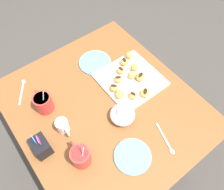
{
  "coord_description": "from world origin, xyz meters",
  "views": [
    {
      "loc": [
        -0.49,
        0.32,
        1.71
      ],
      "look_at": [
        0.02,
        -0.06,
        0.72
      ],
      "focal_mm": 36.29,
      "sensor_mm": 36.0,
      "label": 1
    }
  ],
  "objects_px": {
    "dining_table": "(105,116)",
    "beignet_3": "(118,79)",
    "coffee_mug_red_left": "(80,156)",
    "cream_pitcher_white": "(63,126)",
    "beignet_2": "(133,96)",
    "beignet_8": "(140,77)",
    "beignet_7": "(135,67)",
    "beignet_10": "(129,55)",
    "beignet_0": "(145,93)",
    "saucer_sky_left": "(95,63)",
    "sugar_caddy": "(41,146)",
    "beignet_6": "(132,75)",
    "beignet_4": "(114,88)",
    "beignet_9": "(124,62)",
    "saucer_sky_right": "(133,156)",
    "pastry_plate_square": "(130,80)",
    "beignet_1": "(120,94)",
    "ice_cream_bowl": "(122,114)",
    "beignet_5": "(121,71)"
  },
  "relations": [
    {
      "from": "dining_table",
      "to": "beignet_3",
      "type": "relative_size",
      "value": 21.74
    },
    {
      "from": "coffee_mug_red_left",
      "to": "cream_pitcher_white",
      "type": "bearing_deg",
      "value": -4.18
    },
    {
      "from": "beignet_2",
      "to": "beignet_8",
      "type": "bearing_deg",
      "value": -58.97
    },
    {
      "from": "beignet_7",
      "to": "beignet_10",
      "type": "distance_m",
      "value": 0.09
    },
    {
      "from": "beignet_0",
      "to": "beignet_8",
      "type": "relative_size",
      "value": 1.08
    },
    {
      "from": "cream_pitcher_white",
      "to": "saucer_sky_left",
      "type": "relative_size",
      "value": 0.56
    },
    {
      "from": "sugar_caddy",
      "to": "beignet_6",
      "type": "height_order",
      "value": "sugar_caddy"
    },
    {
      "from": "beignet_4",
      "to": "beignet_10",
      "type": "xyz_separation_m",
      "value": [
        0.13,
        -0.21,
        0.0
      ]
    },
    {
      "from": "dining_table",
      "to": "beignet_9",
      "type": "relative_size",
      "value": 20.48
    },
    {
      "from": "saucer_sky_right",
      "to": "beignet_0",
      "type": "relative_size",
      "value": 3.03
    },
    {
      "from": "dining_table",
      "to": "pastry_plate_square",
      "type": "distance_m",
      "value": 0.25
    },
    {
      "from": "beignet_1",
      "to": "beignet_10",
      "type": "distance_m",
      "value": 0.27
    },
    {
      "from": "ice_cream_bowl",
      "to": "beignet_10",
      "type": "distance_m",
      "value": 0.39
    },
    {
      "from": "dining_table",
      "to": "beignet_4",
      "type": "xyz_separation_m",
      "value": [
        0.04,
        -0.09,
        0.16
      ]
    },
    {
      "from": "saucer_sky_left",
      "to": "beignet_5",
      "type": "height_order",
      "value": "beignet_5"
    },
    {
      "from": "pastry_plate_square",
      "to": "beignet_3",
      "type": "bearing_deg",
      "value": 65.38
    },
    {
      "from": "pastry_plate_square",
      "to": "beignet_5",
      "type": "height_order",
      "value": "beignet_5"
    },
    {
      "from": "beignet_7",
      "to": "beignet_1",
      "type": "bearing_deg",
      "value": 117.05
    },
    {
      "from": "coffee_mug_red_left",
      "to": "saucer_sky_left",
      "type": "bearing_deg",
      "value": -41.02
    },
    {
      "from": "cream_pitcher_white",
      "to": "beignet_3",
      "type": "distance_m",
      "value": 0.38
    },
    {
      "from": "coffee_mug_red_left",
      "to": "beignet_0",
      "type": "bearing_deg",
      "value": -79.52
    },
    {
      "from": "beignet_1",
      "to": "beignet_9",
      "type": "xyz_separation_m",
      "value": [
        0.15,
        -0.15,
        0.0
      ]
    },
    {
      "from": "beignet_4",
      "to": "beignet_8",
      "type": "relative_size",
      "value": 0.9
    },
    {
      "from": "saucer_sky_left",
      "to": "beignet_5",
      "type": "xyz_separation_m",
      "value": [
        -0.15,
        -0.07,
        0.03
      ]
    },
    {
      "from": "beignet_2",
      "to": "beignet_6",
      "type": "distance_m",
      "value": 0.13
    },
    {
      "from": "pastry_plate_square",
      "to": "cream_pitcher_white",
      "type": "relative_size",
      "value": 2.94
    },
    {
      "from": "beignet_8",
      "to": "beignet_10",
      "type": "distance_m",
      "value": 0.17
    },
    {
      "from": "cream_pitcher_white",
      "to": "beignet_4",
      "type": "bearing_deg",
      "value": -85.09
    },
    {
      "from": "beignet_4",
      "to": "ice_cream_bowl",
      "type": "bearing_deg",
      "value": 157.18
    },
    {
      "from": "coffee_mug_red_left",
      "to": "saucer_sky_left",
      "type": "height_order",
      "value": "coffee_mug_red_left"
    },
    {
      "from": "beignet_0",
      "to": "saucer_sky_left",
      "type": "bearing_deg",
      "value": 12.54
    },
    {
      "from": "cream_pitcher_white",
      "to": "beignet_5",
      "type": "bearing_deg",
      "value": -77.02
    },
    {
      "from": "sugar_caddy",
      "to": "saucer_sky_left",
      "type": "xyz_separation_m",
      "value": [
        0.28,
        -0.49,
        -0.04
      ]
    },
    {
      "from": "beignet_9",
      "to": "beignet_10",
      "type": "distance_m",
      "value": 0.06
    },
    {
      "from": "saucer_sky_right",
      "to": "beignet_0",
      "type": "bearing_deg",
      "value": -50.88
    },
    {
      "from": "coffee_mug_red_left",
      "to": "beignet_2",
      "type": "xyz_separation_m",
      "value": [
        0.11,
        -0.39,
        -0.02
      ]
    },
    {
      "from": "beignet_4",
      "to": "beignet_10",
      "type": "relative_size",
      "value": 1.04
    },
    {
      "from": "ice_cream_bowl",
      "to": "beignet_4",
      "type": "xyz_separation_m",
      "value": [
        0.15,
        -0.06,
        -0.0
      ]
    },
    {
      "from": "coffee_mug_red_left",
      "to": "beignet_9",
      "type": "bearing_deg",
      "value": -57.94
    },
    {
      "from": "beignet_10",
      "to": "beignet_9",
      "type": "bearing_deg",
      "value": 112.65
    },
    {
      "from": "coffee_mug_red_left",
      "to": "beignet_7",
      "type": "xyz_separation_m",
      "value": [
        0.24,
        -0.51,
        -0.02
      ]
    },
    {
      "from": "beignet_3",
      "to": "beignet_5",
      "type": "distance_m",
      "value": 0.06
    },
    {
      "from": "saucer_sky_left",
      "to": "beignet_8",
      "type": "height_order",
      "value": "beignet_8"
    },
    {
      "from": "pastry_plate_square",
      "to": "cream_pitcher_white",
      "type": "height_order",
      "value": "cream_pitcher_white"
    },
    {
      "from": "ice_cream_bowl",
      "to": "beignet_1",
      "type": "distance_m",
      "value": 0.12
    },
    {
      "from": "coffee_mug_red_left",
      "to": "saucer_sky_right",
      "type": "height_order",
      "value": "coffee_mug_red_left"
    },
    {
      "from": "dining_table",
      "to": "beignet_3",
      "type": "distance_m",
      "value": 0.22
    },
    {
      "from": "coffee_mug_red_left",
      "to": "cream_pitcher_white",
      "type": "height_order",
      "value": "coffee_mug_red_left"
    },
    {
      "from": "ice_cream_bowl",
      "to": "beignet_5",
      "type": "height_order",
      "value": "ice_cream_bowl"
    },
    {
      "from": "beignet_0",
      "to": "beignet_6",
      "type": "bearing_deg",
      "value": -8.5
    }
  ]
}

